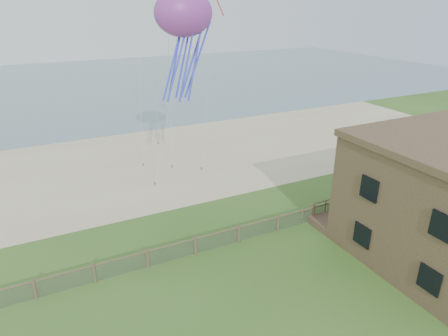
% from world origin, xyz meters
% --- Properties ---
extents(ground, '(160.00, 160.00, 0.00)m').
position_xyz_m(ground, '(0.00, 0.00, 0.00)').
color(ground, '#34591E').
rests_on(ground, ground).
extents(sand_beach, '(72.00, 20.00, 0.02)m').
position_xyz_m(sand_beach, '(0.00, 22.00, 0.00)').
color(sand_beach, tan).
rests_on(sand_beach, ground).
extents(ocean, '(160.00, 68.00, 0.02)m').
position_xyz_m(ocean, '(0.00, 66.00, 0.00)').
color(ocean, slate).
rests_on(ocean, ground).
extents(chainlink_fence, '(36.20, 0.20, 1.25)m').
position_xyz_m(chainlink_fence, '(0.00, 6.00, 0.55)').
color(chainlink_fence, '#4D3C2B').
rests_on(chainlink_fence, ground).
extents(motel_deck, '(15.00, 2.00, 0.50)m').
position_xyz_m(motel_deck, '(13.00, 5.00, 0.25)').
color(motel_deck, brown).
rests_on(motel_deck, ground).
extents(picnic_table, '(1.99, 1.68, 0.73)m').
position_xyz_m(picnic_table, '(8.10, 4.17, 0.36)').
color(picnic_table, brown).
rests_on(picnic_table, ground).
extents(octopus_kite, '(4.10, 3.11, 7.87)m').
position_xyz_m(octopus_kite, '(-0.22, 13.82, 11.62)').
color(octopus_kite, '#FF2855').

